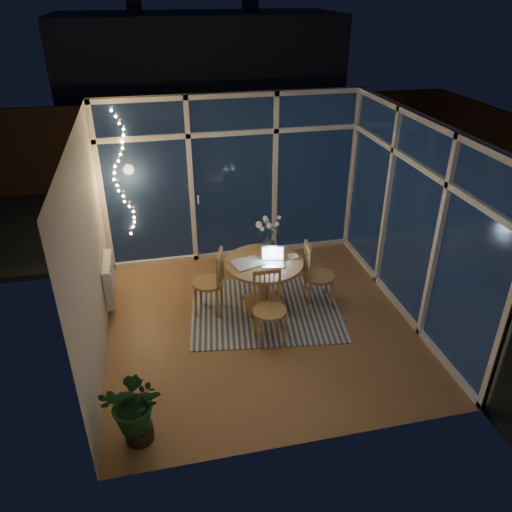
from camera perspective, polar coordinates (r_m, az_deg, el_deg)
name	(u,v)px	position (r m, az deg, el deg)	size (l,w,h in m)	color
floor	(262,323)	(6.67, 0.68, -7.67)	(4.00, 4.00, 0.00)	olive
ceiling	(263,127)	(5.53, 0.84, 14.49)	(4.00, 4.00, 0.00)	white
wall_back	(233,179)	(7.79, -2.65, 8.80)	(4.00, 0.04, 2.60)	beige
wall_front	(316,337)	(4.36, 6.84, -9.20)	(4.00, 0.04, 2.60)	beige
wall_left	(90,253)	(5.91, -18.49, 0.36)	(0.04, 4.00, 2.60)	beige
wall_right	(415,220)	(6.70, 17.69, 3.92)	(0.04, 4.00, 2.60)	beige
window_wall_back	(233,180)	(7.76, -2.60, 8.70)	(4.00, 0.10, 2.60)	white
window_wall_right	(412,221)	(6.68, 17.39, 3.89)	(0.10, 4.00, 2.60)	white
radiator	(109,279)	(7.12, -16.43, -2.57)	(0.10, 0.70, 0.58)	silver
fairy_lights	(121,176)	(7.52, -15.15, 8.87)	(0.24, 0.10, 1.85)	#FDBB65
garden_patio	(232,189)	(11.12, -2.71, 7.60)	(12.00, 6.00, 0.10)	black
garden_fence	(205,142)	(11.21, -5.86, 12.85)	(11.00, 0.08, 1.80)	#311E11
neighbour_roof	(199,59)	(13.91, -6.55, 21.42)	(7.00, 3.00, 2.20)	#31343B
garden_shrubs	(178,200)	(9.32, -8.95, 6.31)	(0.90, 0.90, 0.90)	black
rug	(265,310)	(6.91, 1.07, -6.16)	(2.03, 1.62, 0.01)	beige
dining_table	(264,284)	(6.80, 0.90, -3.26)	(1.05, 1.05, 0.72)	#9D8047
chair_left	(208,281)	(6.68, -5.53, -2.89)	(0.44, 0.44, 0.94)	#9D8047
chair_right	(319,275)	(6.83, 7.22, -2.13)	(0.44, 0.44, 0.96)	#9D8047
chair_front	(270,309)	(6.11, 1.60, -6.11)	(0.44, 0.44, 0.94)	#9D8047
laptop	(273,257)	(6.49, 1.98, -0.09)	(0.31, 0.27, 0.23)	#B3B3B7
flower_vase	(268,242)	(6.88, 1.36, 1.59)	(0.20, 0.20, 0.21)	silver
bowl	(293,257)	(6.71, 4.21, -0.07)	(0.15, 0.15, 0.04)	white
newspapers	(248,263)	(6.56, -0.98, -0.77)	(0.38, 0.29, 0.02)	silver
phone	(262,264)	(6.54, 0.74, -0.94)	(0.11, 0.06, 0.01)	black
potted_plant	(136,411)	(5.12, -13.56, -16.80)	(0.54, 0.47, 0.76)	#194621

